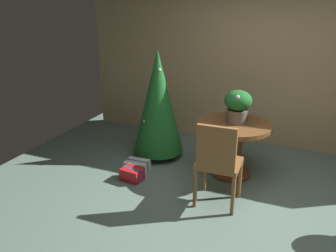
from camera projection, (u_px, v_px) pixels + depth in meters
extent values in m
plane|color=slate|center=(237.00, 218.00, 3.45)|extent=(6.60, 6.60, 0.00)
cube|color=tan|center=(272.00, 63.00, 4.92)|extent=(6.00, 0.10, 2.60)
cylinder|color=brown|center=(230.00, 172.00, 4.37)|extent=(0.53, 0.53, 0.04)
cylinder|color=brown|center=(232.00, 150.00, 4.26)|extent=(0.26, 0.26, 0.62)
cylinder|color=brown|center=(234.00, 125.00, 4.15)|extent=(0.94, 0.94, 0.05)
cylinder|color=#665B51|center=(237.00, 116.00, 4.14)|extent=(0.27, 0.27, 0.17)
ellipsoid|color=#1E6628|center=(238.00, 100.00, 4.07)|extent=(0.34, 0.34, 0.25)
sphere|color=#E5A8B2|center=(238.00, 98.00, 3.94)|extent=(0.06, 0.06, 0.06)
sphere|color=#E5A8B2|center=(244.00, 96.00, 4.10)|extent=(0.07, 0.07, 0.07)
sphere|color=#E5A8B2|center=(234.00, 97.00, 4.00)|extent=(0.09, 0.09, 0.09)
cylinder|color=brown|center=(205.00, 173.00, 3.91)|extent=(0.04, 0.04, 0.46)
cylinder|color=brown|center=(240.00, 179.00, 3.76)|extent=(0.04, 0.04, 0.46)
cylinder|color=brown|center=(195.00, 188.00, 3.58)|extent=(0.04, 0.04, 0.46)
cylinder|color=brown|center=(233.00, 196.00, 3.43)|extent=(0.04, 0.04, 0.46)
cube|color=brown|center=(219.00, 163.00, 3.58)|extent=(0.46, 0.42, 0.05)
cube|color=brown|center=(216.00, 148.00, 3.33)|extent=(0.41, 0.05, 0.46)
cylinder|color=brown|center=(159.00, 152.00, 4.91)|extent=(0.10, 0.10, 0.09)
cone|color=#1E6628|center=(158.00, 102.00, 4.64)|extent=(0.72, 0.72, 1.47)
sphere|color=silver|center=(149.00, 96.00, 4.67)|extent=(0.06, 0.06, 0.06)
sphere|color=silver|center=(150.00, 86.00, 4.57)|extent=(0.05, 0.05, 0.05)
sphere|color=silver|center=(159.00, 70.00, 4.43)|extent=(0.05, 0.05, 0.05)
sphere|color=silver|center=(160.00, 72.00, 4.56)|extent=(0.06, 0.06, 0.06)
sphere|color=silver|center=(145.00, 121.00, 4.61)|extent=(0.05, 0.05, 0.05)
sphere|color=silver|center=(167.00, 98.00, 4.72)|extent=(0.06, 0.06, 0.06)
cube|color=silver|center=(137.00, 165.00, 4.47)|extent=(0.32, 0.22, 0.13)
cube|color=#1E569E|center=(137.00, 165.00, 4.47)|extent=(0.31, 0.04, 0.13)
cube|color=red|center=(132.00, 174.00, 4.19)|extent=(0.29, 0.23, 0.16)
cube|color=#1E569E|center=(132.00, 174.00, 4.19)|extent=(0.27, 0.07, 0.16)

